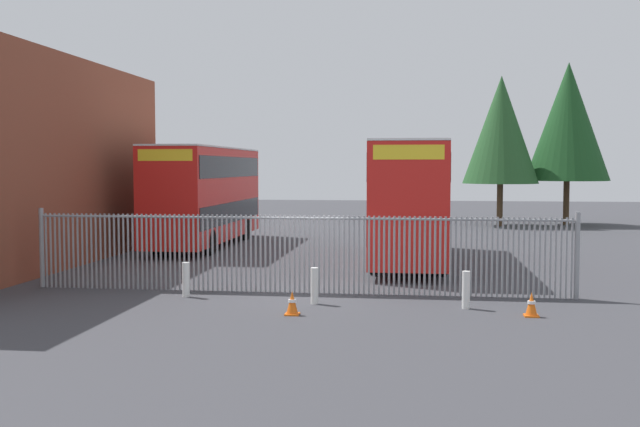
{
  "coord_description": "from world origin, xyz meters",
  "views": [
    {
      "loc": [
        3.18,
        -20.68,
        3.57
      ],
      "look_at": [
        0.0,
        4.0,
        2.0
      ],
      "focal_mm": 41.89,
      "sensor_mm": 36.0,
      "label": 1
    }
  ],
  "objects_px": {
    "bollard_near_left": "(186,280)",
    "bollard_near_right": "(466,290)",
    "traffic_cone_mid_forecourt": "(531,305)",
    "double_decker_bus_behind_fence_left": "(206,192)",
    "bollard_center_front": "(315,286)",
    "traffic_cone_by_gate": "(292,303)",
    "double_decker_bus_near_gate": "(410,197)"
  },
  "relations": [
    {
      "from": "bollard_near_left",
      "to": "traffic_cone_mid_forecourt",
      "type": "height_order",
      "value": "bollard_near_left"
    },
    {
      "from": "bollard_near_left",
      "to": "bollard_near_right",
      "type": "distance_m",
      "value": 7.54
    },
    {
      "from": "double_decker_bus_near_gate",
      "to": "bollard_center_front",
      "type": "xyz_separation_m",
      "value": [
        -2.37,
        -8.88,
        -1.95
      ]
    },
    {
      "from": "traffic_cone_mid_forecourt",
      "to": "bollard_center_front",
      "type": "bearing_deg",
      "value": 169.93
    },
    {
      "from": "double_decker_bus_behind_fence_left",
      "to": "bollard_near_left",
      "type": "xyz_separation_m",
      "value": [
        3.12,
        -12.83,
        -1.95
      ]
    },
    {
      "from": "double_decker_bus_behind_fence_left",
      "to": "bollard_near_right",
      "type": "bearing_deg",
      "value": -51.96
    },
    {
      "from": "double_decker_bus_behind_fence_left",
      "to": "bollard_near_left",
      "type": "bearing_deg",
      "value": -76.34
    },
    {
      "from": "double_decker_bus_near_gate",
      "to": "bollard_near_right",
      "type": "xyz_separation_m",
      "value": [
        1.5,
        -9.02,
        -1.95
      ]
    },
    {
      "from": "bollard_near_right",
      "to": "traffic_cone_by_gate",
      "type": "bearing_deg",
      "value": -162.29
    },
    {
      "from": "bollard_center_front",
      "to": "traffic_cone_mid_forecourt",
      "type": "xyz_separation_m",
      "value": [
        5.35,
        -0.95,
        -0.19
      ]
    },
    {
      "from": "bollard_near_left",
      "to": "traffic_cone_mid_forecourt",
      "type": "distance_m",
      "value": 9.12
    },
    {
      "from": "double_decker_bus_near_gate",
      "to": "traffic_cone_mid_forecourt",
      "type": "height_order",
      "value": "double_decker_bus_near_gate"
    },
    {
      "from": "bollard_center_front",
      "to": "bollard_near_right",
      "type": "xyz_separation_m",
      "value": [
        3.86,
        -0.14,
        0.0
      ]
    },
    {
      "from": "bollard_near_right",
      "to": "traffic_cone_mid_forecourt",
      "type": "bearing_deg",
      "value": -28.63
    },
    {
      "from": "bollard_near_left",
      "to": "traffic_cone_by_gate",
      "type": "distance_m",
      "value": 3.91
    },
    {
      "from": "bollard_near_left",
      "to": "bollard_near_right",
      "type": "relative_size",
      "value": 1.0
    },
    {
      "from": "double_decker_bus_behind_fence_left",
      "to": "bollard_near_right",
      "type": "height_order",
      "value": "double_decker_bus_behind_fence_left"
    },
    {
      "from": "double_decker_bus_near_gate",
      "to": "bollard_near_right",
      "type": "relative_size",
      "value": 11.38
    },
    {
      "from": "bollard_center_front",
      "to": "traffic_cone_mid_forecourt",
      "type": "bearing_deg",
      "value": -10.07
    },
    {
      "from": "traffic_cone_by_gate",
      "to": "traffic_cone_mid_forecourt",
      "type": "bearing_deg",
      "value": 5.35
    },
    {
      "from": "double_decker_bus_near_gate",
      "to": "traffic_cone_mid_forecourt",
      "type": "distance_m",
      "value": 10.49
    },
    {
      "from": "double_decker_bus_behind_fence_left",
      "to": "double_decker_bus_near_gate",
      "type": "bearing_deg",
      "value": -26.5
    },
    {
      "from": "double_decker_bus_behind_fence_left",
      "to": "bollard_center_front",
      "type": "height_order",
      "value": "double_decker_bus_behind_fence_left"
    },
    {
      "from": "double_decker_bus_near_gate",
      "to": "traffic_cone_by_gate",
      "type": "bearing_deg",
      "value": -104.63
    },
    {
      "from": "double_decker_bus_behind_fence_left",
      "to": "traffic_cone_mid_forecourt",
      "type": "bearing_deg",
      "value": -49.92
    },
    {
      "from": "traffic_cone_by_gate",
      "to": "double_decker_bus_near_gate",
      "type": "bearing_deg",
      "value": 75.37
    },
    {
      "from": "bollard_center_front",
      "to": "traffic_cone_by_gate",
      "type": "xyz_separation_m",
      "value": [
        -0.34,
        -1.48,
        -0.19
      ]
    },
    {
      "from": "double_decker_bus_near_gate",
      "to": "bollard_near_left",
      "type": "bearing_deg",
      "value": -125.97
    },
    {
      "from": "traffic_cone_mid_forecourt",
      "to": "double_decker_bus_behind_fence_left",
      "type": "bearing_deg",
      "value": 130.08
    },
    {
      "from": "bollard_near_right",
      "to": "traffic_cone_by_gate",
      "type": "height_order",
      "value": "bollard_near_right"
    },
    {
      "from": "double_decker_bus_near_gate",
      "to": "double_decker_bus_behind_fence_left",
      "type": "height_order",
      "value": "same"
    },
    {
      "from": "traffic_cone_by_gate",
      "to": "traffic_cone_mid_forecourt",
      "type": "distance_m",
      "value": 5.71
    }
  ]
}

